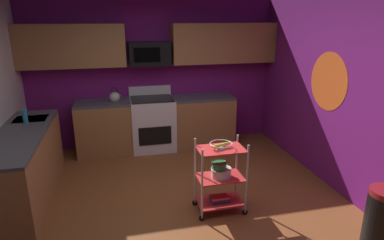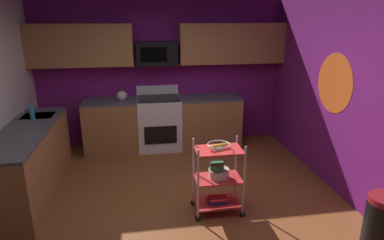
{
  "view_description": "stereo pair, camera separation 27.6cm",
  "coord_description": "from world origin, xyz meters",
  "px_view_note": "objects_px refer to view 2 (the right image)",
  "views": [
    {
      "loc": [
        -0.67,
        -3.56,
        2.33
      ],
      "look_at": [
        0.24,
        0.36,
        1.05
      ],
      "focal_mm": 30.97,
      "sensor_mm": 36.0,
      "label": 1
    },
    {
      "loc": [
        -0.4,
        -3.61,
        2.33
      ],
      "look_at": [
        0.24,
        0.36,
        1.05
      ],
      "focal_mm": 30.97,
      "sensor_mm": 36.0,
      "label": 2
    }
  ],
  "objects_px": {
    "oven_range": "(159,122)",
    "dish_soap_bottle": "(32,113)",
    "rolling_cart": "(218,178)",
    "mixing_bowl_small": "(217,166)",
    "book_stack": "(217,200)",
    "kettle": "(122,96)",
    "trash_can": "(382,227)",
    "fruit_bowl": "(219,146)",
    "mixing_bowl_large": "(219,173)",
    "microwave": "(157,53)"
  },
  "relations": [
    {
      "from": "oven_range",
      "to": "dish_soap_bottle",
      "type": "distance_m",
      "value": 2.14
    },
    {
      "from": "rolling_cart",
      "to": "mixing_bowl_small",
      "type": "height_order",
      "value": "rolling_cart"
    },
    {
      "from": "book_stack",
      "to": "kettle",
      "type": "height_order",
      "value": "kettle"
    },
    {
      "from": "trash_can",
      "to": "kettle",
      "type": "bearing_deg",
      "value": 128.84
    },
    {
      "from": "rolling_cart",
      "to": "trash_can",
      "type": "relative_size",
      "value": 1.39
    },
    {
      "from": "fruit_bowl",
      "to": "mixing_bowl_large",
      "type": "height_order",
      "value": "fruit_bowl"
    },
    {
      "from": "microwave",
      "to": "dish_soap_bottle",
      "type": "relative_size",
      "value": 3.5
    },
    {
      "from": "mixing_bowl_small",
      "to": "dish_soap_bottle",
      "type": "height_order",
      "value": "dish_soap_bottle"
    },
    {
      "from": "mixing_bowl_small",
      "to": "kettle",
      "type": "height_order",
      "value": "kettle"
    },
    {
      "from": "rolling_cart",
      "to": "trash_can",
      "type": "distance_m",
      "value": 1.76
    },
    {
      "from": "mixing_bowl_small",
      "to": "fruit_bowl",
      "type": "bearing_deg",
      "value": 9.99
    },
    {
      "from": "book_stack",
      "to": "trash_can",
      "type": "height_order",
      "value": "trash_can"
    },
    {
      "from": "mixing_bowl_large",
      "to": "kettle",
      "type": "distance_m",
      "value": 2.57
    },
    {
      "from": "microwave",
      "to": "dish_soap_bottle",
      "type": "xyz_separation_m",
      "value": [
        -1.83,
        -1.06,
        -0.68
      ]
    },
    {
      "from": "oven_range",
      "to": "dish_soap_bottle",
      "type": "height_order",
      "value": "dish_soap_bottle"
    },
    {
      "from": "fruit_bowl",
      "to": "mixing_bowl_small",
      "type": "xyz_separation_m",
      "value": [
        -0.02,
        -0.0,
        -0.26
      ]
    },
    {
      "from": "oven_range",
      "to": "mixing_bowl_small",
      "type": "bearing_deg",
      "value": -76.26
    },
    {
      "from": "rolling_cart",
      "to": "kettle",
      "type": "distance_m",
      "value": 2.57
    },
    {
      "from": "microwave",
      "to": "kettle",
      "type": "xyz_separation_m",
      "value": [
        -0.63,
        -0.11,
        -0.7
      ]
    },
    {
      "from": "mixing_bowl_small",
      "to": "book_stack",
      "type": "distance_m",
      "value": 0.46
    },
    {
      "from": "book_stack",
      "to": "trash_can",
      "type": "relative_size",
      "value": 0.36
    },
    {
      "from": "oven_range",
      "to": "rolling_cart",
      "type": "height_order",
      "value": "oven_range"
    },
    {
      "from": "mixing_bowl_large",
      "to": "trash_can",
      "type": "distance_m",
      "value": 1.76
    },
    {
      "from": "oven_range",
      "to": "microwave",
      "type": "bearing_deg",
      "value": 90.26
    },
    {
      "from": "mixing_bowl_large",
      "to": "kettle",
      "type": "xyz_separation_m",
      "value": [
        -1.2,
        2.22,
        0.48
      ]
    },
    {
      "from": "fruit_bowl",
      "to": "book_stack",
      "type": "distance_m",
      "value": 0.72
    },
    {
      "from": "book_stack",
      "to": "fruit_bowl",
      "type": "bearing_deg",
      "value": 159.44
    },
    {
      "from": "mixing_bowl_large",
      "to": "mixing_bowl_small",
      "type": "bearing_deg",
      "value": -173.89
    },
    {
      "from": "microwave",
      "to": "dish_soap_bottle",
      "type": "bearing_deg",
      "value": -150.01
    },
    {
      "from": "oven_range",
      "to": "trash_can",
      "type": "xyz_separation_m",
      "value": [
        1.98,
        -3.25,
        -0.15
      ]
    },
    {
      "from": "book_stack",
      "to": "kettle",
      "type": "bearing_deg",
      "value": 118.21
    },
    {
      "from": "kettle",
      "to": "trash_can",
      "type": "bearing_deg",
      "value": -51.16
    },
    {
      "from": "oven_range",
      "to": "microwave",
      "type": "height_order",
      "value": "microwave"
    },
    {
      "from": "microwave",
      "to": "trash_can",
      "type": "height_order",
      "value": "microwave"
    },
    {
      "from": "mixing_bowl_small",
      "to": "dish_soap_bottle",
      "type": "distance_m",
      "value": 2.73
    },
    {
      "from": "oven_range",
      "to": "mixing_bowl_small",
      "type": "height_order",
      "value": "oven_range"
    },
    {
      "from": "trash_can",
      "to": "oven_range",
      "type": "bearing_deg",
      "value": 121.4
    },
    {
      "from": "fruit_bowl",
      "to": "trash_can",
      "type": "bearing_deg",
      "value": -35.82
    },
    {
      "from": "microwave",
      "to": "dish_soap_bottle",
      "type": "height_order",
      "value": "microwave"
    },
    {
      "from": "rolling_cart",
      "to": "fruit_bowl",
      "type": "bearing_deg",
      "value": 175.24
    },
    {
      "from": "oven_range",
      "to": "rolling_cart",
      "type": "bearing_deg",
      "value": -75.85
    },
    {
      "from": "microwave",
      "to": "fruit_bowl",
      "type": "height_order",
      "value": "microwave"
    },
    {
      "from": "fruit_bowl",
      "to": "mixing_bowl_large",
      "type": "distance_m",
      "value": 0.36
    },
    {
      "from": "mixing_bowl_large",
      "to": "book_stack",
      "type": "bearing_deg",
      "value": -180.0
    },
    {
      "from": "oven_range",
      "to": "dish_soap_bottle",
      "type": "relative_size",
      "value": 5.5
    },
    {
      "from": "trash_can",
      "to": "mixing_bowl_small",
      "type": "bearing_deg",
      "value": 144.56
    },
    {
      "from": "microwave",
      "to": "kettle",
      "type": "bearing_deg",
      "value": -170.22
    },
    {
      "from": "kettle",
      "to": "trash_can",
      "type": "distance_m",
      "value": 4.22
    },
    {
      "from": "rolling_cart",
      "to": "trash_can",
      "type": "xyz_separation_m",
      "value": [
        1.42,
        -1.03,
        -0.12
      ]
    },
    {
      "from": "oven_range",
      "to": "mixing_bowl_large",
      "type": "relative_size",
      "value": 4.37
    }
  ]
}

